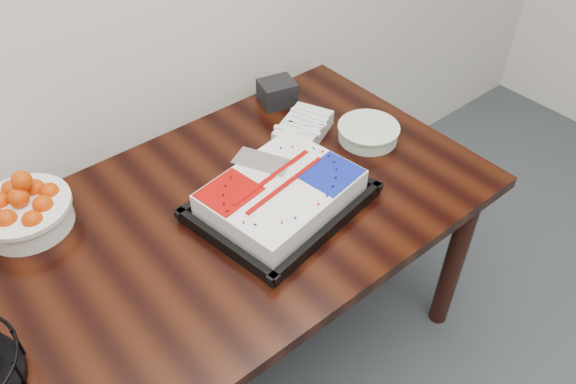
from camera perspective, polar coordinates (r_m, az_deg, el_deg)
table at (r=1.66m, az=-9.30°, el=-5.99°), size 1.80×0.90×0.75m
cake_tray at (r=1.61m, az=-0.69°, el=-0.36°), size 0.53×0.44×0.10m
tangerine_bowl at (r=1.71m, az=-25.35°, el=-1.34°), size 0.26×0.26×0.17m
plate_stack at (r=1.90m, az=8.15°, el=6.00°), size 0.21×0.21×0.05m
fork_bag at (r=1.90m, az=1.58°, el=6.55°), size 0.25×0.21×0.06m
napkin_box at (r=2.05m, az=-1.10°, el=10.07°), size 0.15×0.13×0.09m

